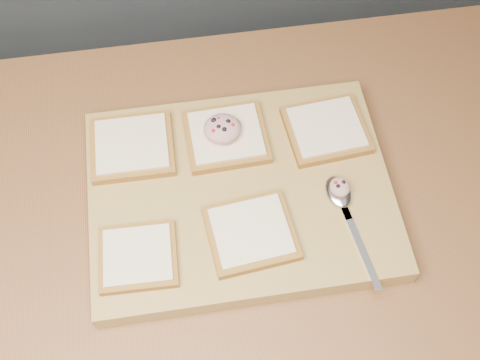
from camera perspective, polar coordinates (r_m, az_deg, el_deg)
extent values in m
plane|color=#515459|center=(1.81, 2.00, -16.27)|extent=(4.00, 4.00, 0.00)
cube|color=slate|center=(1.40, 2.54, -12.28)|extent=(1.90, 0.75, 0.84)
cube|color=brown|center=(0.98, 3.55, -4.42)|extent=(2.00, 0.80, 0.06)
cube|color=#AA8849|center=(0.95, 0.00, -1.31)|extent=(0.47, 0.36, 0.04)
cube|color=olive|center=(0.98, -10.17, 3.11)|extent=(0.13, 0.12, 0.01)
cube|color=beige|center=(0.98, -10.26, 3.40)|extent=(0.11, 0.10, 0.00)
cube|color=olive|center=(0.98, -1.32, 4.11)|extent=(0.13, 0.12, 0.01)
cube|color=beige|center=(0.97, -1.33, 4.41)|extent=(0.12, 0.11, 0.00)
cube|color=olive|center=(1.00, 8.16, 4.71)|extent=(0.14, 0.13, 0.01)
cube|color=beige|center=(0.99, 8.23, 5.00)|extent=(0.12, 0.11, 0.00)
cube|color=olive|center=(0.89, -9.64, -7.20)|extent=(0.12, 0.11, 0.01)
cube|color=beige|center=(0.89, -9.71, -7.00)|extent=(0.10, 0.09, 0.00)
cube|color=olive|center=(0.90, 1.05, -5.06)|extent=(0.14, 0.13, 0.01)
cube|color=beige|center=(0.89, 1.06, -4.82)|extent=(0.12, 0.11, 0.00)
ellipsoid|color=tan|center=(0.96, -1.68, 4.90)|extent=(0.06, 0.06, 0.03)
sphere|color=black|center=(0.95, -1.14, 5.53)|extent=(0.01, 0.01, 0.01)
sphere|color=black|center=(0.96, -2.50, 5.65)|extent=(0.01, 0.01, 0.01)
sphere|color=black|center=(0.94, -1.50, 4.79)|extent=(0.01, 0.01, 0.01)
sphere|color=black|center=(0.95, -2.03, 5.02)|extent=(0.01, 0.01, 0.01)
sphere|color=#A5140C|center=(0.95, -0.72, 5.20)|extent=(0.01, 0.01, 0.01)
sphere|color=#A5140C|center=(0.96, -2.03, 5.78)|extent=(0.01, 0.01, 0.01)
sphere|color=#A5140C|center=(0.94, -2.52, 4.67)|extent=(0.01, 0.01, 0.01)
ellipsoid|color=silver|center=(0.94, 9.32, -1.10)|extent=(0.05, 0.06, 0.01)
cube|color=silver|center=(0.93, 9.90, -2.74)|extent=(0.02, 0.04, 0.00)
cube|color=silver|center=(0.91, 11.31, -6.08)|extent=(0.03, 0.14, 0.00)
ellipsoid|color=tan|center=(0.93, 9.45, -0.65)|extent=(0.03, 0.03, 0.02)
sphere|color=black|center=(0.92, 9.77, -0.24)|extent=(0.01, 0.01, 0.01)
sphere|color=black|center=(0.92, 9.29, -0.60)|extent=(0.01, 0.01, 0.01)
sphere|color=#A5140C|center=(0.92, 9.07, -0.28)|extent=(0.01, 0.01, 0.01)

